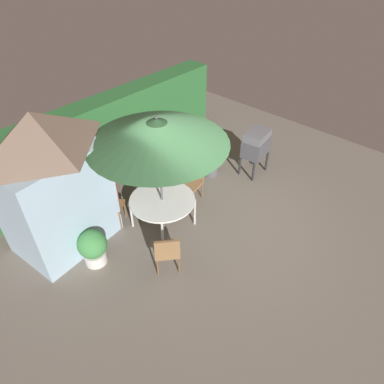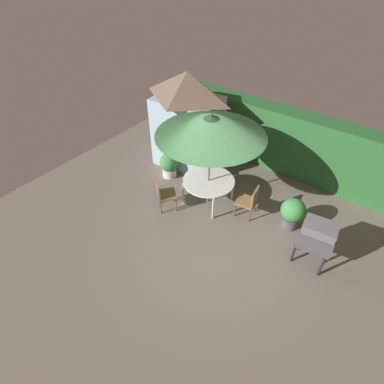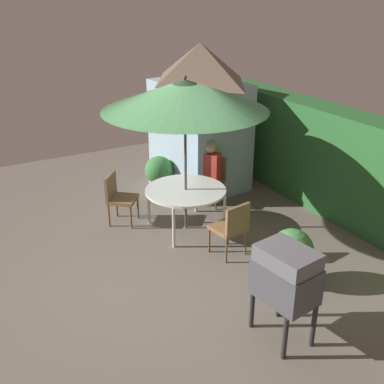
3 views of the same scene
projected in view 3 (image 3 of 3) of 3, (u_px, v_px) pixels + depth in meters
ground_plane at (164, 260)px, 7.22m from camera, size 11.00×11.00×0.00m
hedge_backdrop at (337, 164)px, 8.40m from camera, size 6.93×0.65×1.91m
garden_shed at (200, 116)px, 9.42m from camera, size 2.06×1.63×2.90m
patio_table at (186, 192)px, 7.90m from camera, size 1.37×1.37×0.74m
patio_umbrella at (185, 95)px, 7.24m from camera, size 2.64×2.64×2.63m
bbq_grill at (286, 276)px, 5.32m from camera, size 0.76×0.59×1.20m
chair_near_shed at (212, 177)px, 8.96m from camera, size 0.65×0.65×0.90m
chair_far_side at (118, 195)px, 8.18m from camera, size 0.65×0.65×0.90m
chair_toward_hedge at (232, 226)px, 7.14m from camera, size 0.53×0.53×0.90m
potted_plant_by_shed at (291, 255)px, 6.46m from camera, size 0.60×0.60×0.85m
potted_plant_by_grill at (159, 173)px, 9.40m from camera, size 0.56×0.56×0.78m
person_in_red at (211, 166)px, 8.78m from camera, size 0.42×0.39×1.26m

